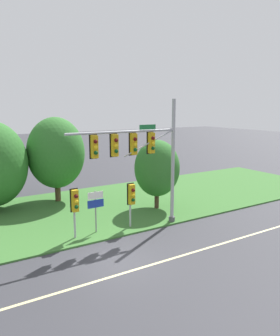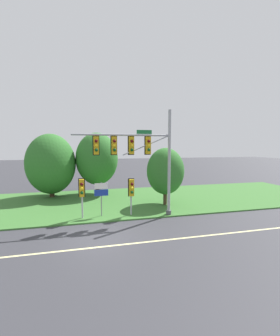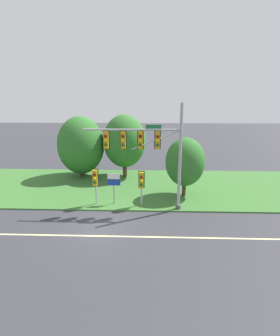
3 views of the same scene
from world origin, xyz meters
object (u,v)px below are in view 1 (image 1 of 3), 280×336
route_sign_post (96,204)px  tree_behind_signpost (157,168)px  tree_left_of_mast (56,153)px  pedestrian_signal_near_kerb (131,197)px  pedestrian_signal_further_along (75,203)px  traffic_signal_mast (142,152)px

route_sign_post → tree_behind_signpost: (5.70, 2.00, 1.25)m
route_sign_post → tree_left_of_mast: size_ratio=0.38×
pedestrian_signal_near_kerb → pedestrian_signal_further_along: (-3.53, 0.11, 0.10)m
pedestrian_signal_near_kerb → pedestrian_signal_further_along: bearing=178.2°
traffic_signal_mast → tree_left_of_mast: 8.87m
tree_behind_signpost → pedestrian_signal_further_along: bearing=-161.8°
traffic_signal_mast → route_sign_post: traffic_signal_mast is taller
traffic_signal_mast → tree_behind_signpost: size_ratio=1.56×
tree_left_of_mast → traffic_signal_mast: bearing=-73.4°
tree_behind_signpost → pedestrian_signal_near_kerb: bearing=-145.5°
tree_left_of_mast → tree_behind_signpost: bearing=-45.3°
pedestrian_signal_near_kerb → route_sign_post: size_ratio=1.11×
route_sign_post → tree_behind_signpost: size_ratio=0.50×
route_sign_post → pedestrian_signal_near_kerb: bearing=-11.4°
pedestrian_signal_further_along → tree_behind_signpost: bearing=18.2°
pedestrian_signal_near_kerb → tree_behind_signpost: bearing=34.5°
traffic_signal_mast → tree_behind_signpost: 4.52m
pedestrian_signal_further_along → tree_left_of_mast: bearing=79.2°
pedestrian_signal_near_kerb → tree_left_of_mast: 8.49m
traffic_signal_mast → pedestrian_signal_further_along: traffic_signal_mast is taller
pedestrian_signal_near_kerb → route_sign_post: pedestrian_signal_near_kerb is taller
traffic_signal_mast → pedestrian_signal_near_kerb: traffic_signal_mast is taller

